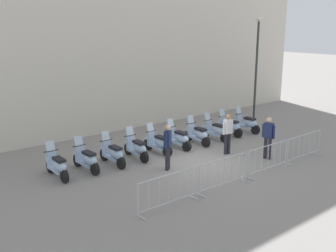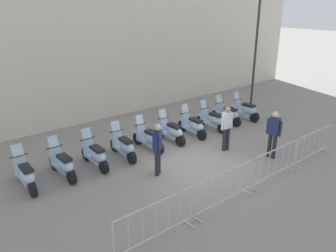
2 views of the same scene
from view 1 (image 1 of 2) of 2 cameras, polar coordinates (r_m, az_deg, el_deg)
name	(u,v)px [view 1 (image 1 of 2)]	position (r m, az deg, el deg)	size (l,w,h in m)	color
ground_plane	(201,163)	(15.72, 4.78, -5.33)	(120.00, 120.00, 0.00)	gray
motorcycle_0	(58,166)	(14.55, -15.63, -5.55)	(0.56, 1.73, 1.24)	black
motorcycle_1	(87,160)	(14.96, -11.61, -4.76)	(0.60, 1.72, 1.24)	black
motorcycle_2	(113,154)	(15.45, -7.88, -3.99)	(0.56, 1.73, 1.24)	black
motorcycle_3	(137,148)	(16.03, -4.49, -3.23)	(0.56, 1.72, 1.24)	black
motorcycle_4	(159,143)	(16.68, -1.33, -2.49)	(0.62, 1.72, 1.24)	black
motorcycle_5	(178,138)	(17.38, 1.52, -1.80)	(0.56, 1.73, 1.24)	black
motorcycle_6	(198,134)	(18.06, 4.35, -1.23)	(0.56, 1.72, 1.24)	black
motorcycle_7	(216,131)	(18.81, 6.93, -0.67)	(0.62, 1.72, 1.24)	black
motorcycle_8	(230,126)	(19.69, 8.90, -0.06)	(0.56, 1.73, 1.24)	black
motorcycle_9	(247,123)	(20.44, 11.29, 0.36)	(0.59, 1.72, 1.24)	black
barrier_segment_0	(169,191)	(11.76, 0.15, -9.40)	(2.24, 0.60, 1.07)	#B2B5B7
barrier_segment_1	(224,173)	(13.25, 8.06, -6.78)	(2.24, 0.60, 1.07)	#B2B5B7
barrier_segment_2	(268,159)	(14.95, 14.21, -4.63)	(2.24, 0.60, 1.07)	#B2B5B7
barrier_segment_3	(304,147)	(16.81, 19.02, -2.90)	(2.24, 0.60, 1.07)	#B2B5B7
street_lamp	(257,60)	(22.30, 12.66, 9.23)	(0.36, 0.36, 5.71)	#2D332D
officer_near_row_end	(168,144)	(14.68, -0.05, -2.68)	(0.44, 0.40, 1.73)	#23232D
officer_mid_plaza	(268,135)	(16.38, 14.24, -1.33)	(0.31, 0.53, 1.73)	#23232D
officer_by_barriers	(228,131)	(16.67, 8.60, -0.78)	(0.55, 0.23, 1.73)	#23232D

